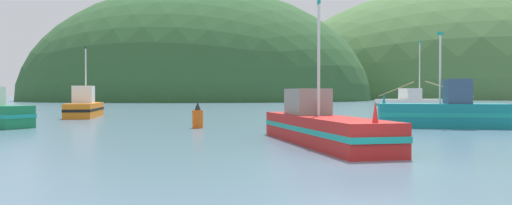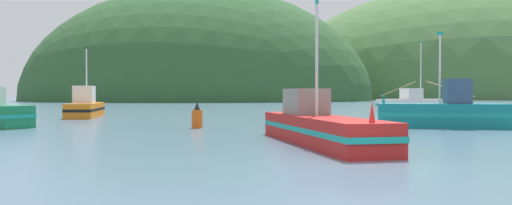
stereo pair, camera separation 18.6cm
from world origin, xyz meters
name	(u,v)px [view 1 (the left image)]	position (x,y,z in m)	size (l,w,h in m)	color
ground_plane	(363,166)	(0.00, 0.00, 0.00)	(600.00, 600.00, 0.00)	slate
hill_mid_left	(199,101)	(-1.70, 141.89, 0.00)	(104.08, 83.26, 67.66)	#2D562D
hill_far_center	(471,98)	(119.76, 198.48, 0.00)	(183.04, 146.43, 98.41)	#47703D
fishing_boat_orange	(85,108)	(-13.91, 32.17, 0.84)	(2.56, 9.19, 6.24)	orange
fishing_boat_teal	(443,113)	(10.32, 15.03, 0.91)	(7.82, 4.70, 5.77)	#147F84
fishing_boat_white	(418,104)	(21.40, 41.93, 0.88)	(10.60, 17.98, 8.09)	white
fishing_boat_red	(320,126)	(0.43, 6.39, 0.71)	(2.96, 10.81, 5.91)	red
channel_buoy	(198,117)	(-4.36, 16.60, 0.65)	(0.64, 0.64, 1.56)	#E55914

